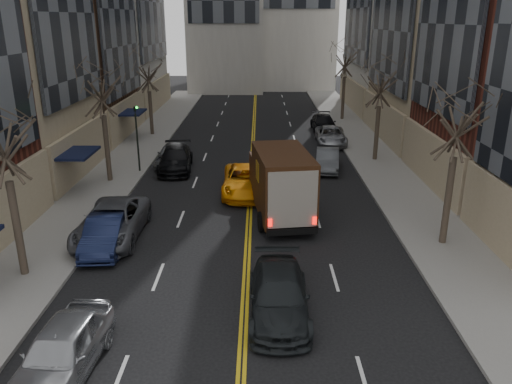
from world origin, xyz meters
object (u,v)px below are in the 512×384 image
ups_truck (280,183)px  pedestrian (282,177)px  taxi (245,181)px  observer_sedan (279,296)px

ups_truck → pedestrian: bearing=78.4°
taxi → pedestrian: size_ratio=2.96×
ups_truck → taxi: 4.21m
observer_sedan → pedestrian: (0.64, 12.78, 0.22)m
observer_sedan → taxi: 12.68m
observer_sedan → taxi: (-1.50, 12.59, 0.05)m
taxi → observer_sedan: bearing=-84.0°
ups_truck → observer_sedan: 9.05m
observer_sedan → ups_truck: bearing=87.6°
ups_truck → pedestrian: (0.25, 3.81, -0.86)m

